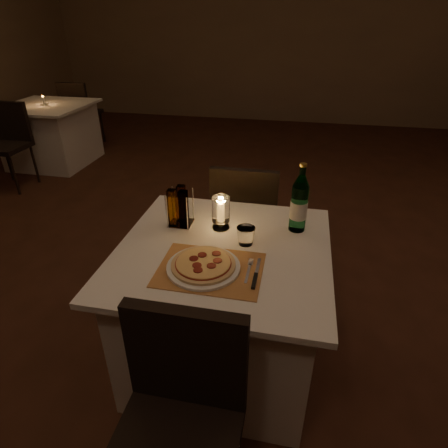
% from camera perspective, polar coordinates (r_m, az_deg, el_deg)
% --- Properties ---
extents(floor, '(8.00, 10.00, 0.02)m').
position_cam_1_polar(floor, '(2.61, -0.01, -11.75)').
color(floor, '#412115').
rests_on(floor, ground).
extents(wall_back, '(8.00, 0.02, 3.00)m').
position_cam_1_polar(wall_back, '(6.95, 9.41, 27.40)').
color(wall_back, '#7E6349').
rests_on(wall_back, ground).
extents(main_table, '(1.00, 1.00, 0.74)m').
position_cam_1_polar(main_table, '(2.00, -0.12, -12.50)').
color(main_table, white).
rests_on(main_table, ground).
extents(chair_near, '(0.42, 0.42, 0.90)m').
position_cam_1_polar(chair_near, '(1.41, -6.72, -26.28)').
color(chair_near, black).
rests_on(chair_near, ground).
extents(chair_far, '(0.42, 0.42, 0.90)m').
position_cam_1_polar(chair_far, '(2.48, 3.24, 1.48)').
color(chair_far, black).
rests_on(chair_far, ground).
extents(placemat, '(0.45, 0.34, 0.00)m').
position_cam_1_polar(placemat, '(1.63, -2.12, -6.93)').
color(placemat, '#B87940').
rests_on(placemat, main_table).
extents(plate, '(0.32, 0.32, 0.01)m').
position_cam_1_polar(plate, '(1.63, -3.15, -6.55)').
color(plate, white).
rests_on(plate, placemat).
extents(pizza, '(0.28, 0.28, 0.02)m').
position_cam_1_polar(pizza, '(1.62, -3.16, -6.08)').
color(pizza, '#D8B77F').
rests_on(pizza, plate).
extents(fork, '(0.02, 0.18, 0.00)m').
position_cam_1_polar(fork, '(1.63, 3.84, -6.82)').
color(fork, silver).
rests_on(fork, placemat).
extents(knife, '(0.02, 0.22, 0.01)m').
position_cam_1_polar(knife, '(1.58, 4.79, -8.15)').
color(knife, black).
rests_on(knife, placemat).
extents(tumbler, '(0.09, 0.09, 0.09)m').
position_cam_1_polar(tumbler, '(1.79, 3.35, -1.80)').
color(tumbler, white).
rests_on(tumbler, main_table).
extents(water_bottle, '(0.09, 0.09, 0.36)m').
position_cam_1_polar(water_bottle, '(1.89, 11.37, 2.97)').
color(water_bottle, '#5CAB79').
rests_on(water_bottle, main_table).
extents(hurricane_candle, '(0.09, 0.09, 0.18)m').
position_cam_1_polar(hurricane_candle, '(1.89, -0.49, 2.10)').
color(hurricane_candle, white).
rests_on(hurricane_candle, main_table).
extents(cruet_caddy, '(0.12, 0.12, 0.21)m').
position_cam_1_polar(cruet_caddy, '(1.93, -6.82, 2.41)').
color(cruet_caddy, white).
rests_on(cruet_caddy, main_table).
extents(neighbor_table_left, '(1.00, 1.00, 0.74)m').
position_cam_1_polar(neighbor_table_left, '(5.33, -24.81, 12.29)').
color(neighbor_table_left, white).
rests_on(neighbor_table_left, ground).
extents(neighbor_chair_la, '(0.42, 0.42, 0.90)m').
position_cam_1_polar(neighbor_chair_la, '(4.75, -30.02, 11.45)').
color(neighbor_chair_la, black).
rests_on(neighbor_chair_la, ground).
extents(neighbor_chair_lb, '(0.42, 0.42, 0.90)m').
position_cam_1_polar(neighbor_chair_lb, '(5.86, -21.25, 16.16)').
color(neighbor_chair_lb, black).
rests_on(neighbor_chair_lb, ground).
extents(neighbor_candle_left, '(0.03, 0.03, 0.11)m').
position_cam_1_polar(neighbor_candle_left, '(5.24, -25.79, 16.58)').
color(neighbor_candle_left, white).
rests_on(neighbor_candle_left, neighbor_table_left).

